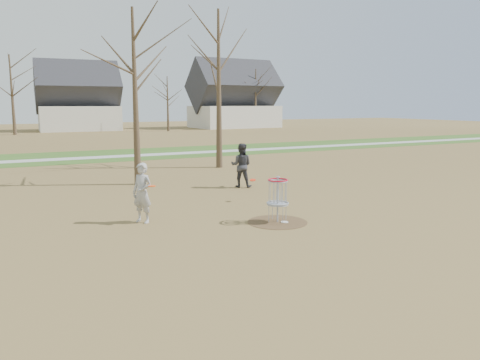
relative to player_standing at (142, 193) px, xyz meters
name	(u,v)px	position (x,y,z in m)	size (l,w,h in m)	color
ground	(277,222)	(3.60, -1.79, -0.90)	(160.00, 160.00, 0.00)	brown
green_band	(120,155)	(3.60, 19.21, -0.89)	(160.00, 8.00, 0.01)	#2D5119
footpath	(124,156)	(3.60, 18.21, -0.88)	(160.00, 1.50, 0.01)	#9E9E99
dirt_circle	(277,222)	(3.60, -1.79, -0.89)	(1.80, 1.80, 0.01)	#47331E
player_standing	(142,193)	(0.00, 0.00, 0.00)	(0.65, 0.43, 1.79)	#A2A2A2
player_throwing	(241,165)	(5.36, 4.07, 0.03)	(0.90, 0.70, 1.86)	#323136
disc_grounded	(285,222)	(3.76, -1.93, -0.88)	(0.22, 0.22, 0.02)	white
discs_in_play	(210,183)	(2.40, 0.51, 0.06)	(4.39, 1.74, 0.40)	#FF2E0D
disc_golf_basket	(278,192)	(3.60, -1.79, 0.02)	(0.64, 0.64, 1.35)	#9EA3AD
bare_trees	(102,85)	(5.38, 34.00, 4.45)	(52.62, 44.98, 9.00)	#382B1E
houses_row	(99,104)	(7.92, 50.77, 2.63)	(56.51, 10.01, 7.26)	silver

